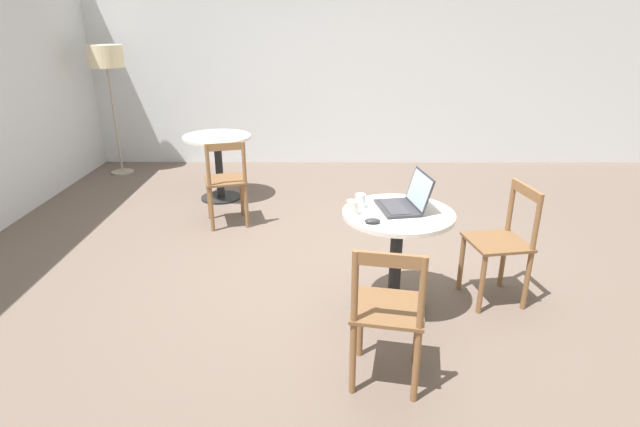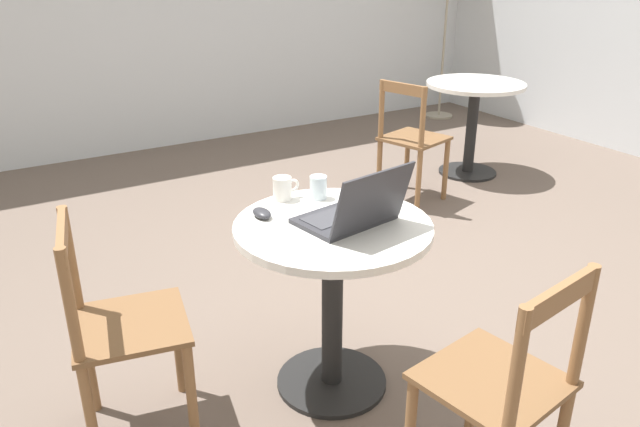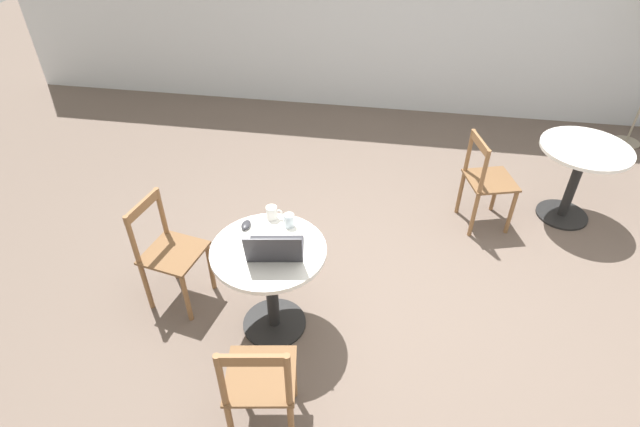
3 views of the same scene
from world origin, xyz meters
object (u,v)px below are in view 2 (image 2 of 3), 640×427
Objects in this scene: chair_near_front at (503,390)px; mug at (283,188)px; chair_mid_left at (411,141)px; laptop at (353,212)px; mouse at (262,213)px; cafe_table_near at (333,270)px; chair_near_left at (119,330)px; cafe_table_mid at (474,108)px; drinking_glass at (318,187)px.

chair_near_front reaches higher than mug.
chair_near_front and chair_mid_left have the same top height.
mouse is (-0.25, 0.23, -0.03)m from laptop.
chair_near_left reaches higher than cafe_table_near.
mug is at bearing 37.49° from mouse.
cafe_table_mid is at bearing 16.15° from chair_mid_left.
laptop is at bearing 95.46° from chair_near_front.
chair_near_left reaches higher than mouse.
drinking_glass is (-1.43, -1.18, 0.33)m from chair_mid_left.
laptop is 4.13× the size of drinking_glass.
chair_near_front is 2.20× the size of laptop.
chair_mid_left is at bearing 45.09° from laptop.
mouse is at bearing 136.10° from cafe_table_near.
mug is (-0.05, 0.30, 0.24)m from cafe_table_near.
chair_near_front is 1.04m from mouse.
cafe_table_mid is 7.35× the size of mouse.
chair_near_front is 2.58m from chair_mid_left.
chair_near_left reaches higher than drinking_glass.
cafe_table_near is at bearing -144.36° from cafe_table_mid.
mug is at bearing -144.47° from chair_mid_left.
mouse is (-2.49, -1.46, 0.21)m from cafe_table_mid.
cafe_table_mid is 0.87× the size of chair_near_left.
chair_mid_left is at bearing 39.36° from drinking_glass.
mouse is (-0.20, 0.19, 0.21)m from cafe_table_near.
cafe_table_near is at bearing -11.02° from chair_near_left.
chair_mid_left is (1.52, 1.42, -0.09)m from cafe_table_near.
cafe_table_mid is 0.87× the size of chair_near_front.
chair_near_left and chair_near_front have the same top height.
chair_near_left is at bearing -168.02° from mug.
chair_near_left reaches higher than mug.
chair_near_left is at bearing -176.19° from mouse.
chair_mid_left reaches higher than cafe_table_near.
chair_mid_left reaches higher than drinking_glass.
chair_near_front is (0.12, -0.76, -0.09)m from cafe_table_near.
chair_mid_left reaches higher than mouse.
mouse is 0.19m from mug.
chair_near_front is at bearing -122.60° from chair_mid_left.
drinking_glass is (0.03, 0.29, -0.00)m from laptop.
drinking_glass is at bearing -147.64° from cafe_table_mid.
laptop is at bearing -13.23° from chair_near_left.
laptop is 0.35m from mouse.
laptop is 3.85× the size of mouse.
chair_near_left is (-0.77, 0.15, -0.09)m from cafe_table_near.
chair_near_left is 0.92m from drinking_glass.
cafe_table_mid is at bearing 37.06° from laptop.
mug is at bearing 99.09° from chair_near_front.
drinking_glass is at bearing 6.25° from chair_near_left.
cafe_table_mid is 3.24m from chair_near_front.
cafe_table_near is at bearing -108.81° from drinking_glass.
drinking_glass is at bearing 71.19° from cafe_table_near.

